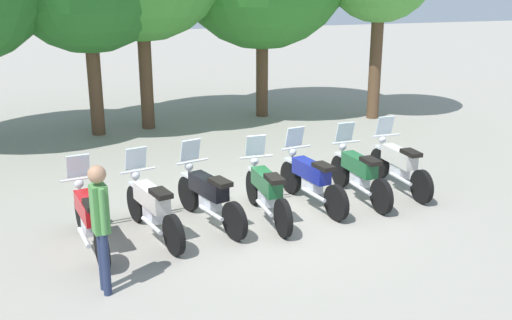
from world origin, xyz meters
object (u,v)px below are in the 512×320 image
motorcycle_3 (266,190)px  person_0 (100,219)px  motorcycle_2 (209,195)px  motorcycle_4 (311,179)px  motorcycle_0 (89,217)px  motorcycle_1 (152,206)px  motorcycle_5 (359,173)px  motorcycle_6 (399,164)px

motorcycle_3 → person_0: 3.43m
motorcycle_2 → motorcycle_4: 2.02m
motorcycle_0 → motorcycle_3: size_ratio=1.00×
motorcycle_1 → person_0: 1.94m
motorcycle_3 → motorcycle_5: bearing=-79.4°
person_0 → motorcycle_4: bearing=17.8°
motorcycle_2 → person_0: size_ratio=1.19×
motorcycle_4 → person_0: (-3.90, -2.10, 0.54)m
motorcycle_3 → motorcycle_6: 3.06m
motorcycle_5 → person_0: person_0 is taller
motorcycle_0 → motorcycle_6: size_ratio=1.00×
motorcycle_4 → motorcycle_5: 1.01m
person_0 → motorcycle_1: bearing=50.8°
motorcycle_3 → motorcycle_6: bearing=-78.9°
motorcycle_0 → person_0: person_0 is taller
motorcycle_2 → motorcycle_5: same height
motorcycle_2 → motorcycle_1: bearing=86.0°
motorcycle_0 → motorcycle_6: bearing=-89.9°
motorcycle_6 → person_0: size_ratio=1.22×
motorcycle_1 → motorcycle_6: bearing=-95.6°
motorcycle_2 → motorcycle_6: 4.04m
motorcycle_0 → motorcycle_5: size_ratio=1.00×
motorcycle_4 → person_0: size_ratio=1.22×
motorcycle_0 → motorcycle_4: (4.00, 0.61, 0.00)m
motorcycle_4 → motorcycle_3: bearing=99.9°
motorcycle_4 → motorcycle_5: size_ratio=0.99×
motorcycle_3 → motorcycle_4: (0.99, 0.34, 0.00)m
motorcycle_1 → motorcycle_3: 2.01m
motorcycle_5 → motorcycle_6: size_ratio=1.00×
motorcycle_3 → motorcycle_4: size_ratio=1.01×
motorcycle_6 → person_0: bearing=111.4°
motorcycle_1 → motorcycle_2: (1.00, 0.22, 0.00)m
motorcycle_5 → motorcycle_6: same height
motorcycle_1 → motorcycle_6: 5.06m
motorcycle_0 → person_0: (0.10, -1.49, 0.54)m
motorcycle_0 → person_0: 1.59m
motorcycle_0 → motorcycle_5: same height
motorcycle_5 → motorcycle_0: bearing=95.3°
motorcycle_3 → motorcycle_5: (2.00, 0.38, 0.00)m
motorcycle_3 → motorcycle_5: same height
motorcycle_3 → motorcycle_6: size_ratio=1.00×
motorcycle_4 → motorcycle_1: bearing=89.6°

